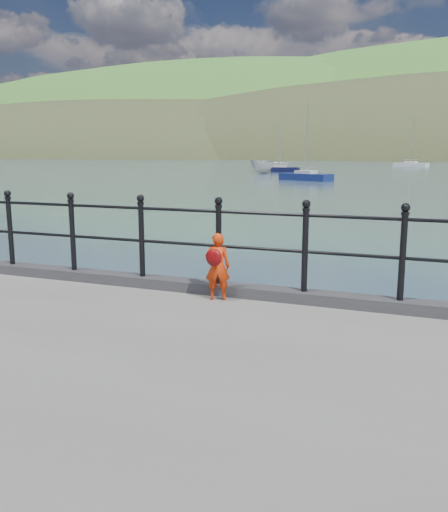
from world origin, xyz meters
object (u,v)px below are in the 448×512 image
at_px(child, 217,266).
at_px(sailboat_deep, 411,165).
at_px(railing, 179,233).
at_px(launch_white, 263,166).
at_px(sailboat_left, 280,170).
at_px(sailboat_port, 306,177).

distance_m(child, sailboat_deep, 102.69).
bearing_deg(child, railing, -41.97).
relative_size(launch_white, sailboat_left, 0.66).
bearing_deg(railing, launch_white, 106.02).
distance_m(child, sailboat_port, 48.65).
distance_m(railing, launch_white, 63.41).
bearing_deg(sailboat_left, sailboat_port, -68.42).
relative_size(railing, sailboat_port, 2.19).
relative_size(launch_white, sailboat_deep, 0.53).
distance_m(child, sailboat_left, 69.78).
bearing_deg(launch_white, sailboat_deep, 81.91).
distance_m(launch_white, sailboat_left, 6.34).
bearing_deg(launch_white, sailboat_port, -43.72).
relative_size(launch_white, sailboat_port, 0.60).
xyz_separation_m(child, sailboat_port, (-9.50, 47.70, -1.12)).
xyz_separation_m(child, sailboat_deep, (-1.76, 102.67, -1.12)).
bearing_deg(launch_white, sailboat_left, 97.99).
relative_size(sailboat_deep, sailboat_left, 1.24).
xyz_separation_m(sailboat_deep, sailboat_port, (-7.73, -54.97, -0.00)).
bearing_deg(sailboat_port, child, -52.96).
distance_m(sailboat_deep, sailboat_left, 38.55).
xyz_separation_m(railing, sailboat_port, (-8.80, 47.40, -1.48)).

